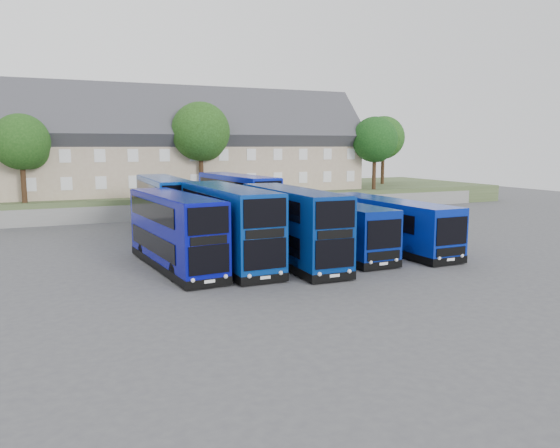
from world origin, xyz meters
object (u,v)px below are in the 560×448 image
at_px(tree_west, 23,144).
at_px(tree_east, 375,141).
at_px(tree_far, 384,139).
at_px(coach_east_a, 331,227).
at_px(dd_front_left, 175,233).
at_px(tree_mid, 202,134).
at_px(dd_front_mid, 228,226).

xyz_separation_m(tree_west, tree_east, (36.00, 0.00, 0.34)).
relative_size(tree_west, tree_far, 0.88).
bearing_deg(coach_east_a, dd_front_left, -175.84).
xyz_separation_m(tree_mid, tree_far, (26.00, 6.50, -0.34)).
distance_m(dd_front_left, tree_east, 36.20).
xyz_separation_m(tree_mid, tree_east, (20.00, -0.50, -0.68)).
bearing_deg(tree_west, dd_front_mid, -63.51).
xyz_separation_m(dd_front_left, tree_east, (28.17, 22.09, 5.33)).
bearing_deg(tree_east, tree_mid, 178.57).
bearing_deg(tree_far, dd_front_left, -139.59).
bearing_deg(dd_front_left, tree_west, 105.02).
xyz_separation_m(coach_east_a, tree_west, (-18.29, 21.36, 5.42)).
bearing_deg(dd_front_left, dd_front_mid, -3.54).
height_order(coach_east_a, tree_east, tree_east).
bearing_deg(tree_mid, coach_east_a, -84.02).
bearing_deg(dd_front_mid, dd_front_left, -179.32).
height_order(tree_east, tree_far, tree_far).
bearing_deg(tree_far, tree_mid, -165.96).
xyz_separation_m(coach_east_a, tree_east, (17.71, 21.36, 5.76)).
height_order(dd_front_left, tree_west, tree_west).
relative_size(coach_east_a, tree_west, 1.59).
bearing_deg(tree_far, tree_east, -130.60).
height_order(coach_east_a, tree_mid, tree_mid).
bearing_deg(tree_west, tree_east, 0.00).
height_order(tree_mid, tree_far, tree_mid).
xyz_separation_m(tree_west, tree_far, (42.00, 7.00, 0.68)).
bearing_deg(tree_mid, dd_front_left, -109.89).
height_order(dd_front_left, coach_east_a, dd_front_left).
bearing_deg(tree_far, tree_west, -170.54).
xyz_separation_m(dd_front_left, tree_west, (-7.83, 22.09, 4.99)).
xyz_separation_m(tree_west, tree_mid, (16.00, 0.50, 1.02)).
xyz_separation_m(dd_front_left, tree_mid, (8.17, 22.59, 6.01)).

